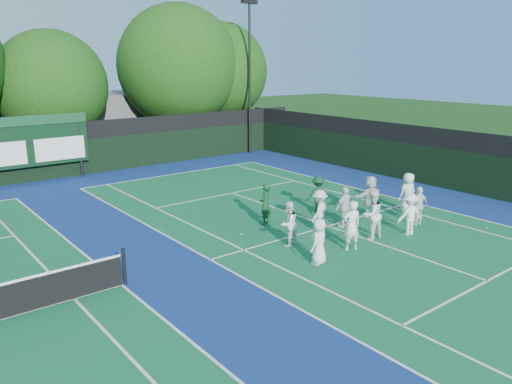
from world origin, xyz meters
TOP-DOWN VIEW (x-y plane):
  - ground at (0.00, 0.00)m, footprint 120.00×120.00m
  - court_apron at (-6.00, 1.00)m, footprint 34.00×32.00m
  - near_court at (0.00, 1.00)m, footprint 11.05×23.85m
  - back_fence at (-6.00, 16.00)m, footprint 34.00×0.08m
  - divider_fence_right at (9.00, 1.00)m, footprint 0.08×32.00m
  - scoreboard at (-7.01, 15.59)m, footprint 6.00×0.21m
  - clubhouse at (-2.00, 24.00)m, footprint 18.00×6.00m
  - light_pole_right at (7.50, 15.70)m, footprint 1.20×0.30m
  - tree_c at (-4.30, 19.58)m, footprint 6.61×6.61m
  - tree_d at (4.36, 19.58)m, footprint 8.41×8.41m
  - tree_e at (7.72, 19.58)m, footprint 7.13×7.13m
  - tennis_ball_0 at (-2.46, 0.94)m, footprint 0.07×0.07m
  - tennis_ball_1 at (1.31, 1.36)m, footprint 0.07×0.07m
  - tennis_ball_2 at (4.56, -2.98)m, footprint 0.07×0.07m
  - tennis_ball_3 at (-3.24, 2.30)m, footprint 0.07×0.07m
  - tennis_ball_4 at (1.51, 1.48)m, footprint 0.07×0.07m
  - tennis_ball_5 at (4.42, 0.66)m, footprint 0.07×0.07m
  - player_front_0 at (-2.95, -1.40)m, footprint 0.84×0.67m
  - player_front_1 at (-1.23, -1.22)m, footprint 0.74×0.60m
  - player_front_2 at (0.21, -0.91)m, footprint 0.92×0.73m
  - player_front_3 at (1.64, -1.50)m, footprint 1.11×0.78m
  - player_front_4 at (2.91, -1.04)m, footprint 0.94×0.47m
  - player_back_0 at (-2.63, 0.42)m, footprint 0.90×0.78m
  - player_back_1 at (-0.78, 0.74)m, footprint 1.21×0.97m
  - player_back_2 at (0.42, 0.54)m, footprint 0.96×0.43m
  - player_back_3 at (2.31, 0.89)m, footprint 1.59×0.54m
  - player_back_4 at (4.03, 0.26)m, footprint 0.91×0.67m
  - coach_left at (-1.76, 2.71)m, footprint 0.72×0.61m
  - coach_right at (1.04, 2.62)m, footprint 1.15×0.90m

SIDE VIEW (x-z plane):
  - ground at x=0.00m, z-range 0.00..0.00m
  - court_apron at x=-6.00m, z-range 0.00..0.01m
  - near_court at x=0.00m, z-range 0.01..0.01m
  - tennis_ball_0 at x=-2.46m, z-range 0.00..0.07m
  - tennis_ball_1 at x=1.31m, z-range 0.00..0.07m
  - tennis_ball_2 at x=4.56m, z-range 0.00..0.07m
  - tennis_ball_3 at x=-3.24m, z-range 0.00..0.07m
  - tennis_ball_4 at x=1.51m, z-range 0.00..0.07m
  - tennis_ball_5 at x=4.42m, z-range 0.00..0.07m
  - player_front_0 at x=-2.95m, z-range 0.00..1.49m
  - player_front_4 at x=2.91m, z-range 0.00..1.55m
  - coach_right at x=1.04m, z-range 0.00..1.56m
  - player_front_3 at x=1.64m, z-range 0.00..1.58m
  - player_back_0 at x=-2.63m, z-range 0.00..1.60m
  - player_back_2 at x=0.42m, z-range 0.00..1.61m
  - player_back_1 at x=-0.78m, z-range 0.00..1.64m
  - coach_left at x=-1.76m, z-range 0.00..1.66m
  - player_back_4 at x=4.03m, z-range 0.00..1.70m
  - player_back_3 at x=2.31m, z-range 0.00..1.71m
  - player_front_1 at x=-1.23m, z-range 0.00..1.74m
  - player_front_2 at x=0.21m, z-range 0.00..1.82m
  - back_fence at x=-6.00m, z-range -0.14..2.86m
  - divider_fence_right at x=9.00m, z-range -0.14..2.86m
  - clubhouse at x=-2.00m, z-range 0.00..4.00m
  - scoreboard at x=-7.01m, z-range 0.42..3.97m
  - tree_c at x=-4.30m, z-range 0.57..8.67m
  - tree_e at x=7.72m, z-range 0.78..9.86m
  - tree_d at x=4.36m, z-range 0.63..10.75m
  - light_pole_right at x=7.50m, z-range 1.24..11.36m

